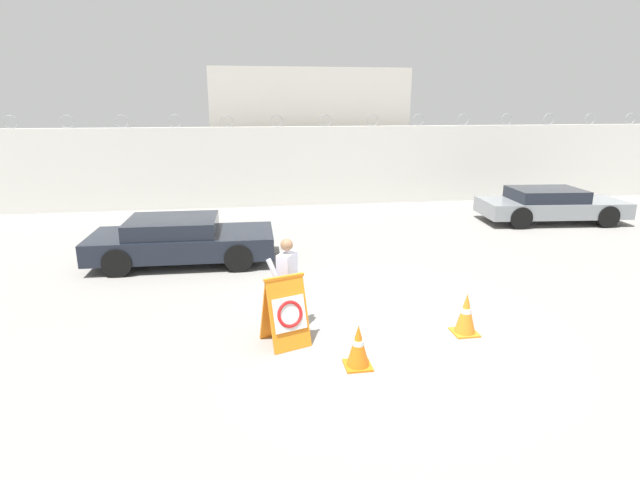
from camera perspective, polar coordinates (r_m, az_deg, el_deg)
The scene contains 9 objects.
ground_plane at distance 9.27m, azimuth 6.22°, elevation -9.59°, with size 90.00×90.00×0.00m, color gray.
perimeter_wall at distance 19.53m, azimuth -2.11°, elevation 8.42°, with size 36.00×0.30×3.48m.
building_block at distance 24.07m, azimuth -2.02°, elevation 12.40°, with size 8.12×6.97×5.26m.
barricade_sign at distance 8.33m, azimuth -3.93°, elevation -8.07°, with size 0.85×0.86×1.19m.
security_guard at distance 8.70m, azimuth -3.78°, elevation -4.63°, with size 0.58×0.56×1.68m.
traffic_cone_near at distance 9.11m, azimuth 16.34°, elevation -8.09°, with size 0.43×0.43×0.74m.
traffic_cone_mid at distance 7.76m, azimuth 4.38°, elevation -11.99°, with size 0.41×0.41×0.69m.
parked_car_front_coupe at distance 12.94m, azimuth -15.61°, elevation 0.04°, with size 4.51×2.07×1.15m.
parked_car_far_side at distance 18.47m, azimuth 24.79°, elevation 3.69°, with size 4.80×2.26×1.14m.
Camera 1 is at (-2.26, -8.10, 3.91)m, focal length 28.00 mm.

